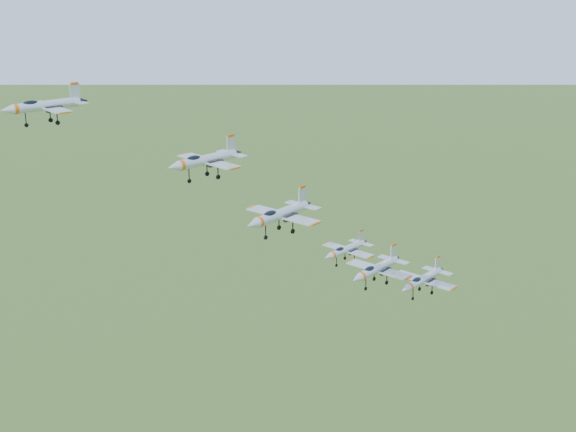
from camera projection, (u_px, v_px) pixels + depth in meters
jet_lead at (44, 105)px, 105.55m from camera, size 12.33×10.26×3.30m
jet_left_high at (205, 160)px, 109.16m from camera, size 13.09×11.02×3.52m
jet_right_high at (280, 214)px, 90.65m from camera, size 11.21×9.56×3.06m
jet_left_low at (346, 249)px, 127.46m from camera, size 10.81×9.16×2.92m
jet_right_low at (376, 269)px, 113.16m from camera, size 11.71×9.97×3.19m
jet_trail at (423, 280)px, 126.38m from camera, size 12.35×10.51×3.36m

